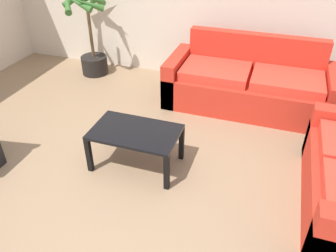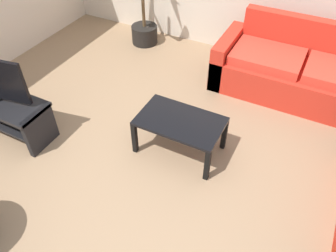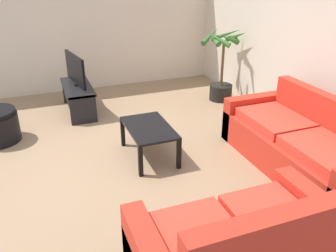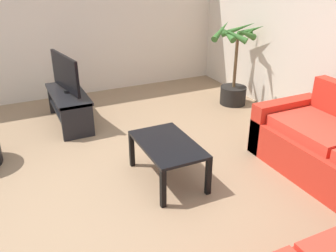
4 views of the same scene
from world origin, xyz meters
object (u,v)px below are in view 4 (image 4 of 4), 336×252
(potted_palm, at_px, (235,71))
(tv, at_px, (65,73))
(tv_stand, at_px, (69,103))
(coffee_table, at_px, (168,148))

(potted_palm, bearing_deg, tv, -97.47)
(tv_stand, height_order, potted_palm, potted_palm)
(tv, distance_m, coffee_table, 2.04)
(coffee_table, bearing_deg, tv, -161.43)
(tv_stand, distance_m, potted_palm, 2.59)
(tv_stand, height_order, coffee_table, tv_stand)
(tv, relative_size, coffee_table, 0.97)
(tv, xyz_separation_m, potted_palm, (0.34, 2.56, -0.20))
(tv, distance_m, potted_palm, 2.59)
(coffee_table, relative_size, potted_palm, 0.68)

